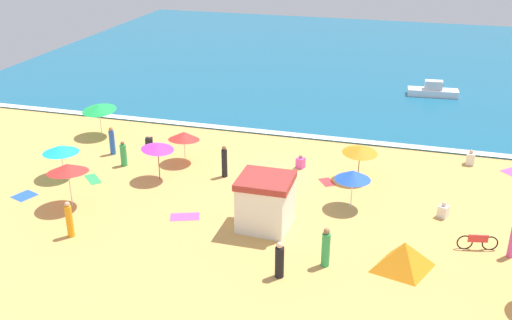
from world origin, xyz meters
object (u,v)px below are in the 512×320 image
object	(u,v)px
beach_umbrella_5	(60,149)
small_boat_0	(433,91)
beach_umbrella_1	(67,168)
beach_umbrella_3	(353,175)
beachgoer_9	(149,142)
beach_umbrella_0	(158,147)
beachgoer_1	(301,162)
beach_umbrella_6	(99,108)
beachgoer_7	(443,211)
beachgoer_3	(112,141)
beachgoer_11	(69,220)
beach_umbrella_7	(184,136)
beachgoer_2	(326,248)
beachgoer_0	(470,158)
beach_umbrella_4	(360,150)
beach_tent	(404,256)
parked_bicycle	(478,242)
beachgoer_4	(280,261)
beachgoer_10	(124,155)
beachgoer_6	(224,162)
lifeguard_cabana	(265,202)

from	to	relation	value
beach_umbrella_5	small_boat_0	distance (m)	29.14
beach_umbrella_1	beach_umbrella_3	bearing A→B (deg)	15.32
beach_umbrella_3	beachgoer_9	distance (m)	14.24
beach_umbrella_0	beachgoer_1	xyz separation A→B (m)	(7.29, 3.65, -1.61)
beach_umbrella_6	beachgoer_7	bearing A→B (deg)	-13.72
beachgoer_3	beachgoer_11	size ratio (longest dim) A/B	0.98
beach_umbrella_3	beach_umbrella_5	xyz separation A→B (m)	(-16.12, -0.81, -0.11)
beach_umbrella_7	beachgoer_2	distance (m)	13.17
beachgoer_0	beach_umbrella_4	bearing A→B (deg)	-148.21
beach_umbrella_1	beach_umbrella_6	world-z (taller)	beach_umbrella_1
beach_umbrella_6	beach_umbrella_1	bearing A→B (deg)	-69.11
beach_tent	parked_bicycle	distance (m)	3.99
beach_umbrella_1	small_boat_0	bearing A→B (deg)	53.95
beach_umbrella_4	beachgoer_3	world-z (taller)	beach_umbrella_4
beachgoer_4	beachgoer_7	distance (m)	9.69
beach_umbrella_5	beachgoer_10	distance (m)	3.60
beachgoer_1	beachgoer_6	distance (m)	4.57
beachgoer_0	beachgoer_11	distance (m)	22.82
beachgoer_1	beachgoer_3	world-z (taller)	beachgoer_3
beachgoer_7	beach_umbrella_1	bearing A→B (deg)	-167.82
beach_umbrella_1	beach_umbrella_4	bearing A→B (deg)	27.81
beachgoer_1	beachgoer_7	xyz separation A→B (m)	(7.98, -3.86, 0.01)
beachgoer_2	beachgoer_6	bearing A→B (deg)	133.79
beachgoer_0	beachgoer_9	distance (m)	19.67
beach_umbrella_7	beach_umbrella_4	bearing A→B (deg)	2.61
beach_umbrella_0	beachgoer_10	xyz separation A→B (m)	(-2.78, 1.12, -1.25)
beach_umbrella_6	beachgoer_1	bearing A→B (deg)	-6.06
beach_umbrella_4	beachgoer_9	distance (m)	13.47
parked_bicycle	beachgoer_6	bearing A→B (deg)	162.61
beach_umbrella_1	beachgoer_6	xyz separation A→B (m)	(6.40, 5.45, -1.22)
beach_umbrella_5	beachgoer_11	size ratio (longest dim) A/B	1.29
beachgoer_6	beachgoer_10	size ratio (longest dim) A/B	1.22
lifeguard_cabana	beach_umbrella_6	distance (m)	16.12
beach_umbrella_1	beachgoer_11	distance (m)	3.38
beachgoer_1	beachgoer_7	bearing A→B (deg)	-25.78
beach_umbrella_5	beachgoer_0	distance (m)	23.67
beach_umbrella_4	beachgoer_6	bearing A→B (deg)	-166.36
beachgoer_6	beach_umbrella_3	bearing A→B (deg)	-12.90
beach_umbrella_0	beachgoer_3	size ratio (longest dim) A/B	1.25
beachgoer_11	beachgoer_6	bearing A→B (deg)	59.60
beach_umbrella_5	small_boat_0	bearing A→B (deg)	46.74
beach_umbrella_0	beach_umbrella_6	distance (m)	8.29
beach_umbrella_7	beachgoer_11	size ratio (longest dim) A/B	1.28
beach_umbrella_4	beachgoer_1	world-z (taller)	beach_umbrella_4
beach_umbrella_1	beachgoer_9	bearing A→B (deg)	87.59
beachgoer_7	beachgoer_3	bearing A→B (deg)	172.11
beach_umbrella_1	beach_umbrella_7	bearing A→B (deg)	62.92
beach_umbrella_4	beachgoer_0	world-z (taller)	beach_umbrella_4
beachgoer_2	beachgoer_1	bearing A→B (deg)	107.89
beachgoer_2	beachgoer_10	xyz separation A→B (m)	(-13.18, 7.11, -0.16)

